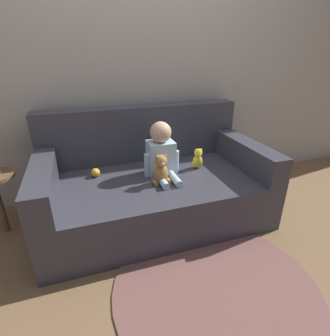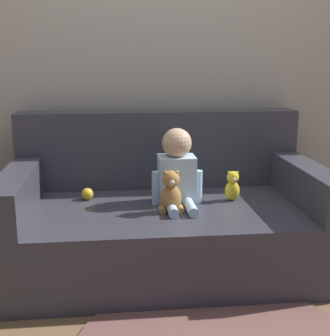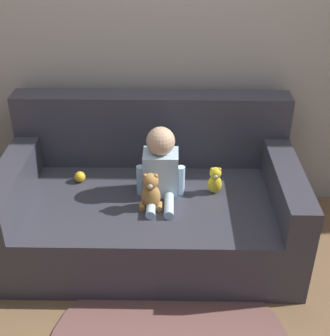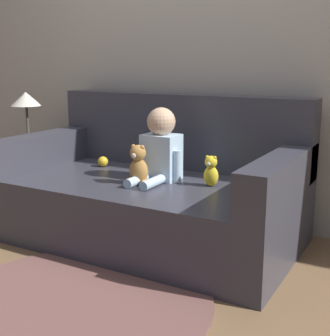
# 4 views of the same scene
# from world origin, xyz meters

# --- Properties ---
(ground_plane) EXTENTS (12.00, 12.00, 0.00)m
(ground_plane) POSITION_xyz_m (0.00, 0.00, 0.00)
(ground_plane) COLOR brown
(wall_back) EXTENTS (8.00, 0.05, 2.60)m
(wall_back) POSITION_xyz_m (0.00, 0.58, 1.30)
(wall_back) COLOR #ADA89E
(wall_back) RESTS_ON ground_plane
(couch) EXTENTS (1.76, 0.99, 0.86)m
(couch) POSITION_xyz_m (0.00, 0.07, 0.29)
(couch) COLOR #383842
(couch) RESTS_ON ground_plane
(person_baby) EXTENTS (0.29, 0.37, 0.43)m
(person_baby) POSITION_xyz_m (0.07, 0.02, 0.57)
(person_baby) COLOR silver
(person_baby) RESTS_ON couch
(teddy_bear_brown) EXTENTS (0.13, 0.11, 0.23)m
(teddy_bear_brown) POSITION_xyz_m (0.02, -0.13, 0.49)
(teddy_bear_brown) COLOR #AD7A3D
(teddy_bear_brown) RESTS_ON couch
(plush_toy_side) EXTENTS (0.09, 0.08, 0.18)m
(plush_toy_side) POSITION_xyz_m (0.39, 0.03, 0.47)
(plush_toy_side) COLOR yellow
(plush_toy_side) RESTS_ON couch
(toy_ball) EXTENTS (0.07, 0.07, 0.07)m
(toy_ball) POSITION_xyz_m (-0.44, 0.14, 0.42)
(toy_ball) COLOR gold
(toy_ball) RESTS_ON couch
(floor_rug) EXTENTS (1.23, 1.23, 0.01)m
(floor_rug) POSITION_xyz_m (0.13, -0.83, 0.01)
(floor_rug) COLOR brown
(floor_rug) RESTS_ON ground_plane
(side_table) EXTENTS (0.29, 0.29, 0.85)m
(side_table) POSITION_xyz_m (-1.16, 0.18, 0.65)
(side_table) COLOR brown
(side_table) RESTS_ON ground_plane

